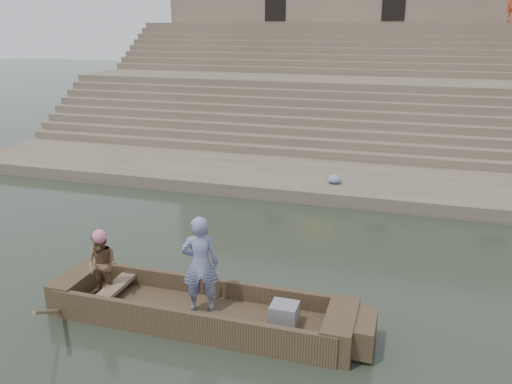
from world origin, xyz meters
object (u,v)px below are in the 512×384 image
at_px(rowing_man, 102,265).
at_px(television, 284,314).
at_px(main_rowboat, 200,316).
at_px(standing_man, 200,264).
at_px(pedestrian, 512,6).

bearing_deg(rowing_man, television, 4.07).
height_order(main_rowboat, rowing_man, rowing_man).
height_order(main_rowboat, standing_man, standing_man).
xyz_separation_m(television, pedestrian, (6.04, 22.94, 5.61)).
xyz_separation_m(main_rowboat, television, (1.57, 0.00, 0.31)).
height_order(standing_man, rowing_man, standing_man).
bearing_deg(standing_man, main_rowboat, 43.98).
relative_size(standing_man, pedestrian, 1.09).
height_order(main_rowboat, television, television).
xyz_separation_m(rowing_man, pedestrian, (9.54, 22.98, 5.16)).
bearing_deg(standing_man, rowing_man, -19.14).
distance_m(standing_man, pedestrian, 24.60).
relative_size(standing_man, television, 3.93).
bearing_deg(pedestrian, television, 171.01).
xyz_separation_m(main_rowboat, rowing_man, (-1.93, -0.04, 0.76)).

